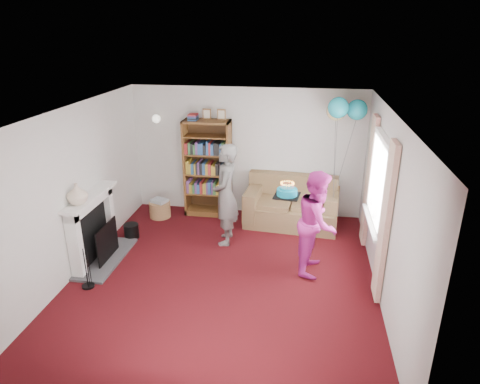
% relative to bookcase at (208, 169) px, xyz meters
% --- Properties ---
extents(ground, '(5.00, 5.00, 0.00)m').
position_rel_bookcase_xyz_m(ground, '(0.74, -2.30, -0.93)').
color(ground, '#350808').
rests_on(ground, ground).
extents(wall_back, '(4.50, 0.02, 2.50)m').
position_rel_bookcase_xyz_m(wall_back, '(0.74, 0.21, 0.32)').
color(wall_back, silver).
rests_on(wall_back, ground).
extents(wall_left, '(0.02, 5.00, 2.50)m').
position_rel_bookcase_xyz_m(wall_left, '(-1.52, -2.30, 0.32)').
color(wall_left, silver).
rests_on(wall_left, ground).
extents(wall_right, '(0.02, 5.00, 2.50)m').
position_rel_bookcase_xyz_m(wall_right, '(3.00, -2.30, 0.32)').
color(wall_right, silver).
rests_on(wall_right, ground).
extents(ceiling, '(4.50, 5.00, 0.01)m').
position_rel_bookcase_xyz_m(ceiling, '(0.74, -2.30, 1.57)').
color(ceiling, white).
rests_on(ceiling, wall_back).
extents(fireplace, '(0.55, 1.80, 1.12)m').
position_rel_bookcase_xyz_m(fireplace, '(-1.35, -2.11, -0.42)').
color(fireplace, '#3F3F42').
rests_on(fireplace, ground).
extents(window_bay, '(0.14, 2.02, 2.20)m').
position_rel_bookcase_xyz_m(window_bay, '(2.94, -1.70, 0.27)').
color(window_bay, white).
rests_on(window_bay, ground).
extents(wall_sconce, '(0.16, 0.23, 0.16)m').
position_rel_bookcase_xyz_m(wall_sconce, '(-1.01, 0.06, 0.95)').
color(wall_sconce, gold).
rests_on(wall_sconce, ground).
extents(bookcase, '(0.90, 0.42, 2.11)m').
position_rel_bookcase_xyz_m(bookcase, '(0.00, 0.00, 0.00)').
color(bookcase, '#472B14').
rests_on(bookcase, ground).
extents(sofa, '(1.71, 0.91, 0.91)m').
position_rel_bookcase_xyz_m(sofa, '(1.67, -0.23, -0.59)').
color(sofa, olive).
rests_on(sofa, ground).
extents(wicker_basket, '(0.42, 0.42, 0.37)m').
position_rel_bookcase_xyz_m(wicker_basket, '(-0.92, -0.35, -0.76)').
color(wicker_basket, '#A7764E').
rests_on(wicker_basket, ground).
extents(person_striped, '(0.47, 0.67, 1.76)m').
position_rel_bookcase_xyz_m(person_striped, '(0.57, -1.18, -0.05)').
color(person_striped, black).
rests_on(person_striped, ground).
extents(person_magenta, '(0.73, 0.87, 1.61)m').
position_rel_bookcase_xyz_m(person_magenta, '(2.10, -1.87, -0.13)').
color(person_magenta, '#BD258C').
rests_on(person_magenta, ground).
extents(birthday_cake, '(0.38, 0.38, 0.22)m').
position_rel_bookcase_xyz_m(birthday_cake, '(1.62, -1.60, 0.23)').
color(birthday_cake, black).
rests_on(birthday_cake, ground).
extents(balloons, '(0.68, 0.73, 1.79)m').
position_rel_bookcase_xyz_m(balloons, '(2.48, -0.28, 1.29)').
color(balloons, '#3F3F3F').
rests_on(balloons, ground).
extents(mantel_vase, '(0.37, 0.37, 0.31)m').
position_rel_bookcase_xyz_m(mantel_vase, '(-1.38, -2.45, 0.35)').
color(mantel_vase, beige).
rests_on(mantel_vase, fireplace).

